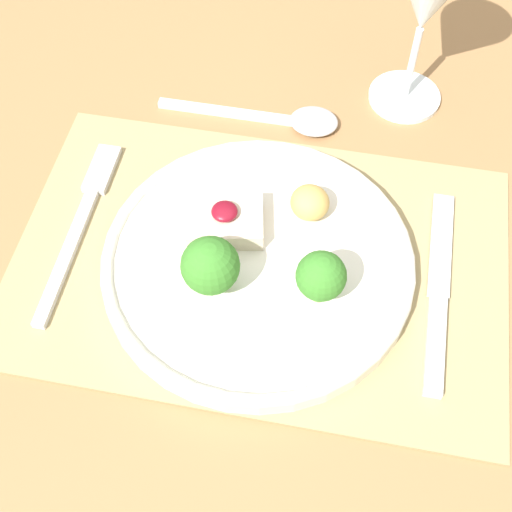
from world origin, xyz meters
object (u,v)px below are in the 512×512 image
at_px(fork, 83,216).
at_px(spoon, 293,119).
at_px(knife, 438,301).
at_px(dinner_plate, 256,260).

distance_m(fork, spoon, 0.25).
xyz_separation_m(fork, spoon, (0.18, 0.17, 0.00)).
height_order(knife, spoon, spoon).
height_order(fork, spoon, spoon).
bearing_deg(dinner_plate, knife, -1.85).
distance_m(knife, spoon, 0.26).
xyz_separation_m(knife, spoon, (-0.17, 0.20, 0.00)).
height_order(dinner_plate, fork, dinner_plate).
distance_m(dinner_plate, spoon, 0.19).
distance_m(dinner_plate, fork, 0.18).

